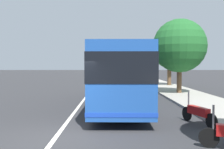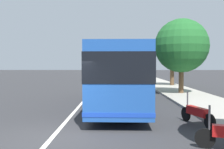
{
  "view_description": "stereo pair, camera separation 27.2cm",
  "coord_description": "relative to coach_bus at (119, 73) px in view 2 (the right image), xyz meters",
  "views": [
    {
      "loc": [
        -8.26,
        -1.77,
        2.37
      ],
      "look_at": [
        5.66,
        -1.89,
        1.84
      ],
      "focal_mm": 40.87,
      "sensor_mm": 36.0,
      "label": 1
    },
    {
      "loc": [
        -8.26,
        -2.04,
        2.37
      ],
      "look_at": [
        5.66,
        -1.89,
        1.84
      ],
      "focal_mm": 40.87,
      "sensor_mm": 36.0,
      "label": 2
    }
  ],
  "objects": [
    {
      "name": "coach_bus",
      "position": [
        0.0,
        0.0,
        0.0
      ],
      "size": [
        11.98,
        2.85,
        3.27
      ],
      "rotation": [
        0.0,
        0.0,
        -0.02
      ],
      "color": "#1E4C9E",
      "rests_on": "ground"
    },
    {
      "name": "ground_plane",
      "position": [
        -6.56,
        2.3,
        -1.88
      ],
      "size": [
        220.0,
        220.0,
        0.0
      ],
      "primitive_type": "plane",
      "color": "#2D2D30"
    },
    {
      "name": "lane_divider_line",
      "position": [
        3.44,
        2.3,
        -1.87
      ],
      "size": [
        110.0,
        0.16,
        0.01
      ],
      "primitive_type": "cube",
      "color": "silver",
      "rests_on": "ground"
    },
    {
      "name": "roadside_tree_far_block",
      "position": [
        13.28,
        -6.05,
        1.74
      ],
      "size": [
        3.31,
        3.31,
        5.3
      ],
      "color": "brown",
      "rests_on": "ground"
    },
    {
      "name": "car_side_street",
      "position": [
        34.55,
        -0.25,
        -1.16
      ],
      "size": [
        4.0,
        1.96,
        1.49
      ],
      "rotation": [
        0.0,
        0.0,
        0.04
      ],
      "color": "navy",
      "rests_on": "ground"
    },
    {
      "name": "sidewalk_curb",
      "position": [
        3.44,
        -5.26,
        -1.81
      ],
      "size": [
        110.0,
        3.6,
        0.14
      ],
      "primitive_type": "cube",
      "color": "#9E998E",
      "rests_on": "ground"
    },
    {
      "name": "motorcycle_angled",
      "position": [
        -4.82,
        -2.97,
        -1.42
      ],
      "size": [
        2.06,
        0.72,
        1.24
      ],
      "rotation": [
        0.0,
        0.0,
        0.31
      ],
      "color": "black",
      "rests_on": "ground"
    },
    {
      "name": "roadside_tree_mid_block",
      "position": [
        5.48,
        -5.03,
        2.0
      ],
      "size": [
        4.26,
        4.26,
        6.02
      ],
      "color": "brown",
      "rests_on": "ground"
    },
    {
      "name": "car_behind_bus",
      "position": [
        24.79,
        -0.76,
        -1.23
      ],
      "size": [
        4.54,
        1.92,
        1.34
      ],
      "rotation": [
        0.0,
        0.0,
        -0.04
      ],
      "color": "gold",
      "rests_on": "ground"
    }
  ]
}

